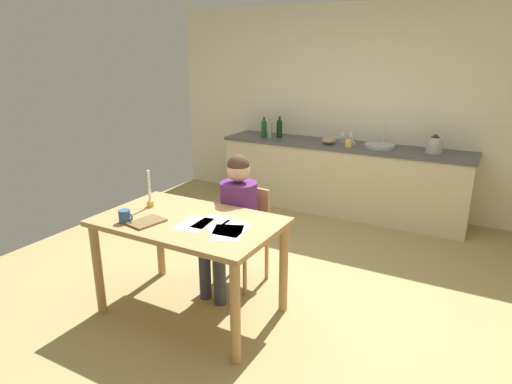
# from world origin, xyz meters

# --- Properties ---
(ground_plane) EXTENTS (5.20, 5.20, 0.04)m
(ground_plane) POSITION_xyz_m (0.00, 0.00, -0.02)
(ground_plane) COLOR tan
(wall_back) EXTENTS (5.20, 0.12, 2.60)m
(wall_back) POSITION_xyz_m (0.00, 2.60, 1.30)
(wall_back) COLOR silver
(wall_back) RESTS_ON ground
(kitchen_counter) EXTENTS (3.15, 0.64, 0.90)m
(kitchen_counter) POSITION_xyz_m (0.00, 2.24, 0.45)
(kitchen_counter) COLOR beige
(kitchen_counter) RESTS_ON ground
(dining_table) EXTENTS (1.39, 0.85, 0.79)m
(dining_table) POSITION_xyz_m (-0.26, -0.62, 0.68)
(dining_table) COLOR tan
(dining_table) RESTS_ON ground
(chair_at_table) EXTENTS (0.44, 0.44, 0.86)m
(chair_at_table) POSITION_xyz_m (-0.16, 0.05, 0.48)
(chair_at_table) COLOR tan
(chair_at_table) RESTS_ON ground
(person_seated) EXTENTS (0.36, 0.61, 1.19)m
(person_seated) POSITION_xyz_m (-0.17, -0.10, 0.68)
(person_seated) COLOR #592666
(person_seated) RESTS_ON ground
(coffee_mug) EXTENTS (0.13, 0.09, 0.10)m
(coffee_mug) POSITION_xyz_m (-0.64, -0.89, 0.84)
(coffee_mug) COLOR #33598C
(coffee_mug) RESTS_ON dining_table
(candlestick) EXTENTS (0.06, 0.06, 0.31)m
(candlestick) POSITION_xyz_m (-0.71, -0.53, 0.88)
(candlestick) COLOR gold
(candlestick) RESTS_ON dining_table
(book_magazine) EXTENTS (0.23, 0.29, 0.02)m
(book_magazine) POSITION_xyz_m (-0.49, -0.83, 0.80)
(book_magazine) COLOR brown
(book_magazine) RESTS_ON dining_table
(paper_letter) EXTENTS (0.25, 0.32, 0.00)m
(paper_letter) POSITION_xyz_m (-0.17, -0.67, 0.80)
(paper_letter) COLOR white
(paper_letter) RESTS_ON dining_table
(paper_bill) EXTENTS (0.23, 0.31, 0.00)m
(paper_bill) POSITION_xyz_m (-0.07, -0.59, 0.80)
(paper_bill) COLOR white
(paper_bill) RESTS_ON dining_table
(paper_envelope) EXTENTS (0.31, 0.35, 0.00)m
(paper_envelope) POSITION_xyz_m (0.13, -0.69, 0.80)
(paper_envelope) COLOR white
(paper_envelope) RESTS_ON dining_table
(paper_receipt) EXTENTS (0.24, 0.32, 0.00)m
(paper_receipt) POSITION_xyz_m (0.12, -0.61, 0.80)
(paper_receipt) COLOR white
(paper_receipt) RESTS_ON dining_table
(sink_unit) EXTENTS (0.36, 0.36, 0.24)m
(sink_unit) POSITION_xyz_m (0.47, 2.24, 0.92)
(sink_unit) COLOR #B2B7BC
(sink_unit) RESTS_ON kitchen_counter
(bottle_oil) EXTENTS (0.07, 0.07, 0.28)m
(bottle_oil) POSITION_xyz_m (-1.09, 2.17, 1.02)
(bottle_oil) COLOR #194C23
(bottle_oil) RESTS_ON kitchen_counter
(bottle_vinegar) EXTENTS (0.07, 0.07, 0.24)m
(bottle_vinegar) POSITION_xyz_m (-1.00, 2.16, 1.00)
(bottle_vinegar) COLOR #8C999E
(bottle_vinegar) RESTS_ON kitchen_counter
(bottle_wine_red) EXTENTS (0.08, 0.08, 0.28)m
(bottle_wine_red) POSITION_xyz_m (-0.89, 2.25, 1.02)
(bottle_wine_red) COLOR black
(bottle_wine_red) RESTS_ON kitchen_counter
(mixing_bowl) EXTENTS (0.18, 0.18, 0.08)m
(mixing_bowl) POSITION_xyz_m (-0.16, 2.16, 0.94)
(mixing_bowl) COLOR tan
(mixing_bowl) RESTS_ON kitchen_counter
(stovetop_kettle) EXTENTS (0.18, 0.18, 0.22)m
(stovetop_kettle) POSITION_xyz_m (1.09, 2.24, 1.00)
(stovetop_kettle) COLOR #B7BABF
(stovetop_kettle) RESTS_ON kitchen_counter
(wine_glass_near_sink) EXTENTS (0.07, 0.07, 0.15)m
(wine_glass_near_sink) POSITION_xyz_m (0.06, 2.39, 1.01)
(wine_glass_near_sink) COLOR silver
(wine_glass_near_sink) RESTS_ON kitchen_counter
(wine_glass_by_kettle) EXTENTS (0.07, 0.07, 0.15)m
(wine_glass_by_kettle) POSITION_xyz_m (-0.05, 2.39, 1.01)
(wine_glass_by_kettle) COLOR silver
(wine_glass_by_kettle) RESTS_ON kitchen_counter
(teacup_on_counter) EXTENTS (0.12, 0.09, 0.09)m
(teacup_on_counter) POSITION_xyz_m (0.13, 2.09, 0.94)
(teacup_on_counter) COLOR #F2CC4C
(teacup_on_counter) RESTS_ON kitchen_counter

